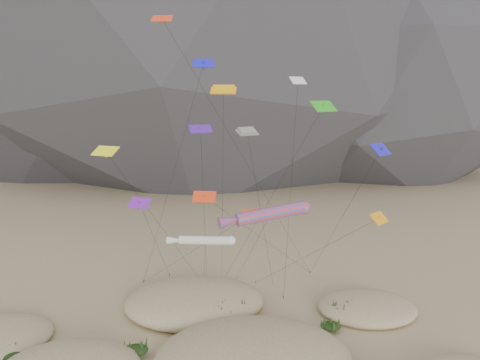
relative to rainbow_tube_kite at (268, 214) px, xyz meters
name	(u,v)px	position (x,y,z in m)	size (l,w,h in m)	color
kite_stakes	(230,283)	(-1.99, 16.59, -13.27)	(22.17, 8.53, 0.30)	#3F2D1E
rainbow_tube_kite	(268,214)	(0.00, 0.00, 0.00)	(8.62, 17.62, 14.39)	#FF311A
white_tube_kite	(202,240)	(-5.84, -0.74, -1.99)	(5.94, 20.05, 12.06)	silver
orange_parafoil	(223,92)	(-3.27, 8.62, 10.57)	(2.76, 10.65, 24.75)	#F7A90D
multi_parafoil	(248,134)	(-0.96, 7.09, 6.48)	(5.65, 9.66, 20.59)	#FF2F1A
delta_kites	(247,147)	(-1.44, 3.42, 5.53)	(27.41, 22.16, 30.83)	purple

